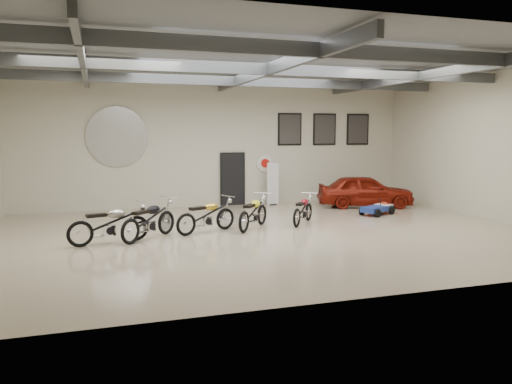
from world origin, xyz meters
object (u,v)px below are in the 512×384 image
object	(u,v)px
go_kart	(379,206)
motorcycle_yellow	(253,212)
banner_stand	(273,183)
motorcycle_silver	(109,223)
motorcycle_black	(149,219)
vintage_car	(365,191)
motorcycle_gold	(206,215)
motorcycle_red	(303,209)

from	to	relation	value
go_kart	motorcycle_yellow	bearing A→B (deg)	166.48
banner_stand	motorcycle_silver	size ratio (longest dim) A/B	0.83
motorcycle_black	vintage_car	world-z (taller)	vintage_car
motorcycle_black	motorcycle_gold	size ratio (longest dim) A/B	1.05
motorcycle_black	motorcycle_red	size ratio (longest dim) A/B	1.16
motorcycle_yellow	vintage_car	world-z (taller)	vintage_car
motorcycle_gold	motorcycle_red	world-z (taller)	motorcycle_gold
motorcycle_gold	motorcycle_silver	bearing A→B (deg)	169.41
motorcycle_silver	vintage_car	xyz separation A→B (m)	(9.95, 3.87, 0.08)
motorcycle_black	go_kart	distance (m)	8.60
banner_stand	motorcycle_black	distance (m)	7.61
banner_stand	motorcycle_yellow	bearing A→B (deg)	-114.33
motorcycle_red	motorcycle_black	bearing A→B (deg)	139.92
motorcycle_silver	motorcycle_black	world-z (taller)	motorcycle_black
motorcycle_yellow	motorcycle_red	size ratio (longest dim) A/B	1.09
motorcycle_black	motorcycle_gold	bearing A→B (deg)	-30.55
motorcycle_black	motorcycle_gold	world-z (taller)	motorcycle_black
banner_stand	motorcycle_gold	xyz separation A→B (m)	(-3.81, -4.81, -0.36)
motorcycle_yellow	go_kart	distance (m)	5.32
motorcycle_red	vintage_car	distance (m)	4.73
motorcycle_yellow	motorcycle_silver	bearing A→B (deg)	141.47
motorcycle_silver	go_kart	world-z (taller)	motorcycle_silver
banner_stand	motorcycle_red	world-z (taller)	banner_stand
motorcycle_silver	motorcycle_yellow	distance (m)	4.39
motorcycle_black	vintage_car	size ratio (longest dim) A/B	0.57
motorcycle_silver	vintage_car	world-z (taller)	vintage_car
motorcycle_gold	go_kart	size ratio (longest dim) A/B	1.24
motorcycle_black	go_kart	bearing A→B (deg)	-32.14
motorcycle_black	motorcycle_yellow	distance (m)	3.28
motorcycle_silver	motorcycle_red	size ratio (longest dim) A/B	1.16
motorcycle_yellow	motorcycle_red	bearing A→B (deg)	-40.58
motorcycle_yellow	go_kart	size ratio (longest dim) A/B	1.22
motorcycle_black	motorcycle_yellow	xyz separation A→B (m)	(3.23, 0.58, -0.03)
motorcycle_yellow	vintage_car	size ratio (longest dim) A/B	0.54
motorcycle_gold	motorcycle_yellow	world-z (taller)	motorcycle_gold
banner_stand	motorcycle_gold	distance (m)	6.15
motorcycle_red	banner_stand	bearing A→B (deg)	33.50
motorcycle_yellow	motorcycle_black	bearing A→B (deg)	140.47
banner_stand	motorcycle_black	world-z (taller)	banner_stand
vintage_car	motorcycle_yellow	bearing A→B (deg)	135.63
banner_stand	go_kart	world-z (taller)	banner_stand
motorcycle_black	motorcycle_yellow	bearing A→B (deg)	-33.83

